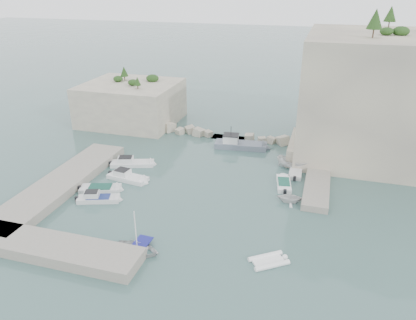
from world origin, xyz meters
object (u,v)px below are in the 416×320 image
(tender_east_a, at_px, (289,202))
(work_boat, at_px, (241,148))
(motorboat_b, at_px, (128,180))
(inflatable_dinghy, at_px, (269,262))
(tender_east_d, at_px, (293,169))
(motorboat_a, at_px, (133,165))
(motorboat_d, at_px, (99,201))
(tender_east_c, at_px, (295,173))
(rowboat, at_px, (138,252))
(tender_east_b, at_px, (284,186))
(motorboat_c, at_px, (101,191))

(tender_east_a, bearing_deg, work_boat, 26.11)
(motorboat_b, xyz_separation_m, inflatable_dinghy, (20.06, -11.52, 0.00))
(work_boat, bearing_deg, tender_east_d, -38.39)
(inflatable_dinghy, bearing_deg, motorboat_a, 108.20)
(motorboat_d, relative_size, tender_east_d, 1.13)
(tender_east_c, height_order, tender_east_d, tender_east_d)
(rowboat, xyz_separation_m, tender_east_d, (12.24, 23.07, 0.00))
(work_boat, bearing_deg, motorboat_b, -134.58)
(tender_east_a, bearing_deg, tender_east_c, -4.96)
(motorboat_b, bearing_deg, inflatable_dinghy, -21.64)
(motorboat_b, xyz_separation_m, tender_east_b, (19.52, 4.09, 0.00))
(motorboat_a, bearing_deg, work_boat, 20.16)
(motorboat_a, height_order, motorboat_c, motorboat_a)
(motorboat_b, distance_m, motorboat_d, 6.06)
(rowboat, bearing_deg, motorboat_d, 51.28)
(motorboat_c, height_order, tender_east_b, same)
(tender_east_d, bearing_deg, tender_east_b, -171.38)
(tender_east_b, bearing_deg, motorboat_a, 79.27)
(tender_east_a, height_order, tender_east_c, tender_east_a)
(motorboat_c, xyz_separation_m, inflatable_dinghy, (21.90, -7.84, 0.00))
(rowboat, relative_size, tender_east_d, 0.96)
(motorboat_d, distance_m, rowboat, 11.47)
(motorboat_d, xyz_separation_m, tender_east_c, (21.36, 14.17, 0.00))
(motorboat_b, relative_size, inflatable_dinghy, 1.59)
(inflatable_dinghy, bearing_deg, motorboat_d, 129.53)
(motorboat_b, xyz_separation_m, rowboat, (7.87, -13.59, 0.00))
(inflatable_dinghy, relative_size, work_boat, 0.43)
(rowboat, relative_size, tender_east_a, 1.48)
(tender_east_d, xyz_separation_m, work_boat, (-8.44, 5.30, 0.00))
(inflatable_dinghy, xyz_separation_m, tender_east_c, (0.56, 19.67, 0.00))
(motorboat_a, xyz_separation_m, tender_east_a, (22.12, -4.04, 0.00))
(motorboat_d, height_order, tender_east_b, motorboat_d)
(motorboat_a, height_order, tender_east_c, motorboat_a)
(motorboat_c, bearing_deg, tender_east_a, -7.37)
(inflatable_dinghy, xyz_separation_m, work_boat, (-8.39, 26.30, 0.00))
(motorboat_a, distance_m, motorboat_c, 7.86)
(motorboat_b, relative_size, tender_east_b, 1.22)
(motorboat_a, relative_size, motorboat_c, 1.21)
(motorboat_a, bearing_deg, motorboat_b, -90.09)
(tender_east_c, bearing_deg, motorboat_a, 98.21)
(tender_east_b, bearing_deg, work_boat, 25.78)
(motorboat_a, xyz_separation_m, tender_east_c, (22.04, 3.99, 0.00))
(motorboat_b, relative_size, tender_east_d, 1.26)
(motorboat_a, height_order, tender_east_a, tender_east_a)
(motorboat_b, xyz_separation_m, tender_east_d, (20.12, 9.48, 0.00))
(motorboat_a, bearing_deg, motorboat_d, -105.03)
(tender_east_a, height_order, tender_east_b, tender_east_a)
(motorboat_a, xyz_separation_m, work_boat, (13.09, 10.61, 0.00))
(motorboat_c, distance_m, tender_east_b, 22.73)
(motorboat_d, bearing_deg, tender_east_b, 7.31)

